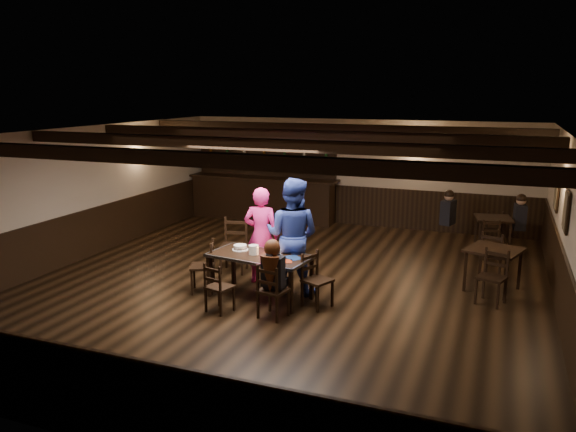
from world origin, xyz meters
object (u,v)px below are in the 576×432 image
(woman_pink, at_px, (261,235))
(cake, at_px, (240,248))
(man_blue, at_px, (292,236))
(chair_near_right, at_px, (270,288))
(dining_table, at_px, (260,259))
(chair_near_left, at_px, (216,284))
(bar_counter, at_px, (263,192))

(woman_pink, bearing_deg, cake, 70.05)
(woman_pink, relative_size, man_blue, 0.88)
(chair_near_right, bearing_deg, woman_pink, 118.37)
(dining_table, distance_m, chair_near_left, 0.94)
(man_blue, relative_size, cake, 7.13)
(cake, bearing_deg, dining_table, -18.51)
(woman_pink, relative_size, bar_counter, 0.43)
(chair_near_left, bearing_deg, dining_table, 66.01)
(woman_pink, bearing_deg, dining_table, 104.93)
(man_blue, bearing_deg, chair_near_right, 95.85)
(chair_near_left, height_order, man_blue, man_blue)
(chair_near_right, bearing_deg, dining_table, 123.88)
(chair_near_left, relative_size, woman_pink, 0.46)
(chair_near_right, bearing_deg, cake, 136.12)
(chair_near_left, distance_m, bar_counter, 6.61)
(woman_pink, bearing_deg, chair_near_right, 111.34)
(chair_near_right, distance_m, cake, 1.33)
(chair_near_right, height_order, woman_pink, woman_pink)
(chair_near_left, distance_m, woman_pink, 1.62)
(bar_counter, bearing_deg, chair_near_left, -72.75)
(woman_pink, relative_size, cake, 6.29)
(chair_near_right, height_order, man_blue, man_blue)
(woman_pink, xyz_separation_m, man_blue, (0.68, -0.22, 0.12))
(dining_table, height_order, cake, cake)
(chair_near_left, xyz_separation_m, bar_counter, (-1.96, 6.31, 0.26))
(woman_pink, bearing_deg, chair_near_left, 80.13)
(chair_near_right, distance_m, bar_counter, 6.85)
(dining_table, relative_size, chair_near_left, 2.23)
(chair_near_left, height_order, bar_counter, bar_counter)
(dining_table, bearing_deg, chair_near_left, -113.99)
(chair_near_right, bearing_deg, chair_near_left, -174.97)
(chair_near_right, xyz_separation_m, bar_counter, (-2.84, 6.23, 0.22))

